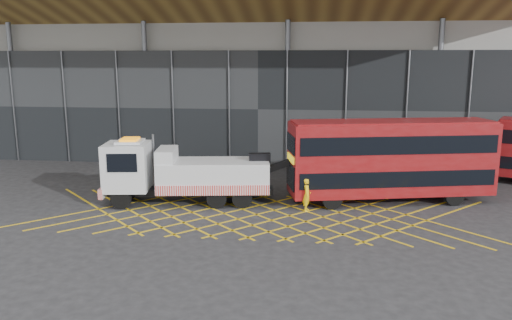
# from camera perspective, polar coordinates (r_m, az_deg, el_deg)

# --- Properties ---
(ground_plane) EXTENTS (120.00, 120.00, 0.00)m
(ground_plane) POSITION_cam_1_polar(r_m,az_deg,el_deg) (24.87, -7.32, -5.95)
(ground_plane) COLOR #242426
(road_markings) EXTENTS (23.16, 7.16, 0.01)m
(road_markings) POSITION_cam_1_polar(r_m,az_deg,el_deg) (24.32, 0.06, -6.25)
(road_markings) COLOR gold
(road_markings) RESTS_ON ground_plane
(construction_building) EXTENTS (55.00, 23.97, 18.00)m
(construction_building) POSITION_cam_1_polar(r_m,az_deg,el_deg) (41.64, 1.24, 13.59)
(construction_building) COLOR gray
(construction_building) RESTS_ON ground_plane
(recovery_truck) EXTENTS (10.11, 3.54, 3.50)m
(recovery_truck) POSITION_cam_1_polar(r_m,az_deg,el_deg) (26.14, -8.56, -1.46)
(recovery_truck) COLOR black
(recovery_truck) RESTS_ON ground_plane
(bus_towed) EXTENTS (10.84, 4.69, 4.31)m
(bus_towed) POSITION_cam_1_polar(r_m,az_deg,el_deg) (26.91, 15.14, 0.32)
(bus_towed) COLOR maroon
(bus_towed) RESTS_ON ground_plane
(worker) EXTENTS (0.46, 0.64, 1.65)m
(worker) POSITION_cam_1_polar(r_m,az_deg,el_deg) (24.82, 5.83, -3.97)
(worker) COLOR yellow
(worker) RESTS_ON ground_plane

